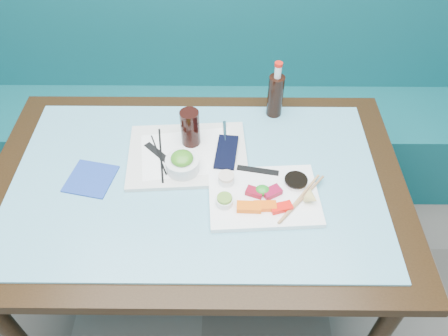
{
  "coord_description": "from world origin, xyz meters",
  "views": [
    {
      "loc": [
        0.1,
        0.49,
        1.85
      ],
      "look_at": [
        0.09,
        1.46,
        0.8
      ],
      "focal_mm": 35.0,
      "sensor_mm": 36.0,
      "label": 1
    }
  ],
  "objects_px": {
    "cola_glass": "(190,128)",
    "blue_napkin": "(91,179)",
    "cola_bottle_body": "(275,96)",
    "booth_bench": "(207,108)",
    "serving_tray": "(188,155)",
    "seaweed_bowl": "(183,164)",
    "dining_table": "(197,197)",
    "sashimi_plate": "(264,197)"
  },
  "relations": [
    {
      "from": "sashimi_plate",
      "to": "seaweed_bowl",
      "type": "height_order",
      "value": "seaweed_bowl"
    },
    {
      "from": "cola_bottle_body",
      "to": "blue_napkin",
      "type": "height_order",
      "value": "cola_bottle_body"
    },
    {
      "from": "serving_tray",
      "to": "blue_napkin",
      "type": "distance_m",
      "value": 0.33
    },
    {
      "from": "booth_bench",
      "to": "blue_napkin",
      "type": "distance_m",
      "value": 0.99
    },
    {
      "from": "serving_tray",
      "to": "cola_glass",
      "type": "relative_size",
      "value": 2.99
    },
    {
      "from": "serving_tray",
      "to": "blue_napkin",
      "type": "bearing_deg",
      "value": -164.53
    },
    {
      "from": "dining_table",
      "to": "blue_napkin",
      "type": "distance_m",
      "value": 0.36
    },
    {
      "from": "cola_glass",
      "to": "booth_bench",
      "type": "bearing_deg",
      "value": 88.03
    },
    {
      "from": "cola_bottle_body",
      "to": "blue_napkin",
      "type": "distance_m",
      "value": 0.72
    },
    {
      "from": "dining_table",
      "to": "cola_glass",
      "type": "distance_m",
      "value": 0.24
    },
    {
      "from": "seaweed_bowl",
      "to": "cola_glass",
      "type": "distance_m",
      "value": 0.14
    },
    {
      "from": "booth_bench",
      "to": "dining_table",
      "type": "relative_size",
      "value": 2.14
    },
    {
      "from": "dining_table",
      "to": "cola_bottle_body",
      "type": "xyz_separation_m",
      "value": [
        0.28,
        0.34,
        0.18
      ]
    },
    {
      "from": "cola_glass",
      "to": "blue_napkin",
      "type": "relative_size",
      "value": 0.93
    },
    {
      "from": "blue_napkin",
      "to": "dining_table",
      "type": "bearing_deg",
      "value": 0.47
    },
    {
      "from": "dining_table",
      "to": "cola_bottle_body",
      "type": "relative_size",
      "value": 8.35
    },
    {
      "from": "dining_table",
      "to": "seaweed_bowl",
      "type": "bearing_deg",
      "value": 143.56
    },
    {
      "from": "dining_table",
      "to": "blue_napkin",
      "type": "height_order",
      "value": "blue_napkin"
    },
    {
      "from": "dining_table",
      "to": "seaweed_bowl",
      "type": "height_order",
      "value": "seaweed_bowl"
    },
    {
      "from": "booth_bench",
      "to": "serving_tray",
      "type": "xyz_separation_m",
      "value": [
        -0.03,
        -0.73,
        0.39
      ]
    },
    {
      "from": "dining_table",
      "to": "serving_tray",
      "type": "xyz_separation_m",
      "value": [
        -0.03,
        0.11,
        0.1
      ]
    },
    {
      "from": "dining_table",
      "to": "sashimi_plate",
      "type": "relative_size",
      "value": 4.04
    },
    {
      "from": "dining_table",
      "to": "booth_bench",
      "type": "bearing_deg",
      "value": 90.0
    },
    {
      "from": "booth_bench",
      "to": "seaweed_bowl",
      "type": "xyz_separation_m",
      "value": [
        -0.04,
        -0.81,
        0.42
      ]
    },
    {
      "from": "cola_bottle_body",
      "to": "cola_glass",
      "type": "bearing_deg",
      "value": -149.72
    },
    {
      "from": "cola_glass",
      "to": "cola_bottle_body",
      "type": "xyz_separation_m",
      "value": [
        0.31,
        0.18,
        0.0
      ]
    },
    {
      "from": "seaweed_bowl",
      "to": "cola_glass",
      "type": "xyz_separation_m",
      "value": [
        0.02,
        0.13,
        0.05
      ]
    },
    {
      "from": "serving_tray",
      "to": "booth_bench",
      "type": "bearing_deg",
      "value": 83.67
    },
    {
      "from": "booth_bench",
      "to": "serving_tray",
      "type": "bearing_deg",
      "value": -92.6
    },
    {
      "from": "sashimi_plate",
      "to": "serving_tray",
      "type": "height_order",
      "value": "sashimi_plate"
    },
    {
      "from": "sashimi_plate",
      "to": "cola_bottle_body",
      "type": "height_order",
      "value": "cola_bottle_body"
    },
    {
      "from": "dining_table",
      "to": "serving_tray",
      "type": "relative_size",
      "value": 3.43
    },
    {
      "from": "booth_bench",
      "to": "sashimi_plate",
      "type": "bearing_deg",
      "value": -76.45
    },
    {
      "from": "cola_glass",
      "to": "blue_napkin",
      "type": "distance_m",
      "value": 0.37
    },
    {
      "from": "dining_table",
      "to": "seaweed_bowl",
      "type": "distance_m",
      "value": 0.14
    },
    {
      "from": "serving_tray",
      "to": "seaweed_bowl",
      "type": "distance_m",
      "value": 0.08
    },
    {
      "from": "sashimi_plate",
      "to": "serving_tray",
      "type": "relative_size",
      "value": 0.85
    },
    {
      "from": "serving_tray",
      "to": "cola_bottle_body",
      "type": "bearing_deg",
      "value": 32.76
    },
    {
      "from": "cola_bottle_body",
      "to": "seaweed_bowl",
      "type": "bearing_deg",
      "value": -136.57
    },
    {
      "from": "cola_bottle_body",
      "to": "blue_napkin",
      "type": "xyz_separation_m",
      "value": [
        -0.63,
        -0.34,
        -0.08
      ]
    },
    {
      "from": "blue_napkin",
      "to": "cola_bottle_body",
      "type": "bearing_deg",
      "value": 28.54
    },
    {
      "from": "cola_bottle_body",
      "to": "booth_bench",
      "type": "bearing_deg",
      "value": 119.55
    }
  ]
}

